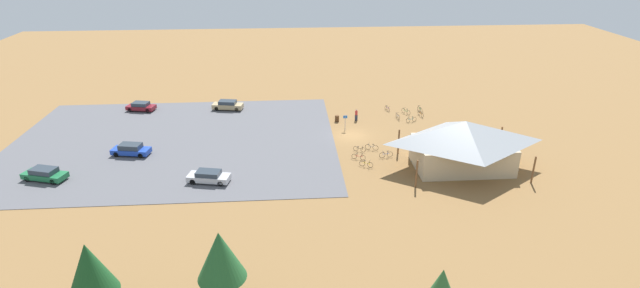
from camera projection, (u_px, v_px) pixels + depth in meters
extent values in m
plane|color=olive|center=(351.00, 136.00, 65.02)|extent=(160.00, 160.00, 0.00)
cube|color=#56565B|center=(174.00, 142.00, 63.07)|extent=(41.73, 31.78, 0.05)
cube|color=#C6B28E|center=(462.00, 155.00, 55.70)|extent=(10.66, 6.42, 3.18)
pyramid|color=#93999E|center=(465.00, 132.00, 54.54)|extent=(13.21, 8.96, 2.56)
cylinder|color=brown|center=(501.00, 139.00, 60.05)|extent=(0.20, 0.20, 3.18)
cylinder|color=brown|center=(399.00, 142.00, 59.18)|extent=(0.20, 0.20, 3.18)
cylinder|color=brown|center=(533.00, 170.00, 52.21)|extent=(0.20, 0.20, 3.18)
cylinder|color=brown|center=(417.00, 174.00, 51.35)|extent=(0.20, 0.20, 3.18)
cylinder|color=brown|center=(337.00, 119.00, 69.74)|extent=(0.60, 0.60, 0.90)
cylinder|color=#99999E|center=(345.00, 122.00, 66.54)|extent=(0.08, 0.08, 2.20)
cube|color=#1959B2|center=(345.00, 117.00, 66.22)|extent=(0.56, 0.04, 0.40)
cone|color=#194C23|center=(90.00, 269.00, 32.93)|extent=(3.39, 3.39, 3.99)
cone|color=#235B2D|center=(220.00, 255.00, 33.23)|extent=(3.44, 3.44, 3.73)
torus|color=black|center=(421.00, 111.00, 73.07)|extent=(0.17, 0.73, 0.73)
torus|color=black|center=(419.00, 109.00, 73.92)|extent=(0.17, 0.73, 0.73)
cylinder|color=#1E7F38|center=(420.00, 109.00, 73.45)|extent=(0.19, 0.88, 0.04)
cylinder|color=#1E7F38|center=(420.00, 109.00, 73.26)|extent=(0.04, 0.04, 0.41)
cube|color=black|center=(421.00, 107.00, 73.18)|extent=(0.11, 0.21, 0.05)
cylinder|color=#1E7F38|center=(419.00, 107.00, 73.73)|extent=(0.04, 0.04, 0.52)
cylinder|color=black|center=(419.00, 106.00, 73.63)|extent=(0.48, 0.12, 0.03)
torus|color=black|center=(390.00, 154.00, 58.71)|extent=(0.74, 0.15, 0.75)
torus|color=black|center=(382.00, 155.00, 58.51)|extent=(0.74, 0.15, 0.75)
cylinder|color=#2347B7|center=(386.00, 154.00, 58.56)|extent=(0.89, 0.17, 0.04)
cylinder|color=#2347B7|center=(388.00, 153.00, 58.55)|extent=(0.04, 0.04, 0.48)
cube|color=black|center=(388.00, 151.00, 58.46)|extent=(0.21, 0.11, 0.05)
cylinder|color=#2347B7|center=(383.00, 153.00, 58.44)|extent=(0.04, 0.04, 0.47)
cylinder|color=black|center=(383.00, 152.00, 58.34)|extent=(0.10, 0.48, 0.03)
torus|color=black|center=(386.00, 108.00, 74.38)|extent=(0.21, 0.65, 0.66)
torus|color=black|center=(389.00, 110.00, 73.55)|extent=(0.21, 0.65, 0.66)
cylinder|color=#722D9E|center=(387.00, 108.00, 73.92)|extent=(0.26, 0.87, 0.04)
cylinder|color=#722D9E|center=(387.00, 107.00, 74.04)|extent=(0.04, 0.04, 0.40)
cube|color=black|center=(387.00, 106.00, 73.96)|extent=(0.13, 0.21, 0.05)
cylinder|color=#722D9E|center=(388.00, 108.00, 73.55)|extent=(0.04, 0.04, 0.42)
cylinder|color=black|center=(388.00, 107.00, 73.46)|extent=(0.47, 0.15, 0.03)
torus|color=black|center=(356.00, 149.00, 60.40)|extent=(0.59, 0.33, 0.64)
torus|color=black|center=(363.00, 150.00, 60.06)|extent=(0.59, 0.33, 0.64)
cylinder|color=black|center=(359.00, 148.00, 60.19)|extent=(0.80, 0.43, 0.04)
cylinder|color=black|center=(358.00, 148.00, 60.22)|extent=(0.04, 0.04, 0.34)
cube|color=black|center=(358.00, 147.00, 60.16)|extent=(0.21, 0.16, 0.05)
cylinder|color=black|center=(362.00, 148.00, 60.01)|extent=(0.04, 0.04, 0.45)
cylinder|color=black|center=(362.00, 146.00, 59.91)|extent=(0.25, 0.44, 0.03)
torus|color=black|center=(419.00, 113.00, 72.12)|extent=(0.20, 0.66, 0.67)
torus|color=black|center=(422.00, 115.00, 71.27)|extent=(0.20, 0.66, 0.67)
cylinder|color=orange|center=(421.00, 114.00, 71.65)|extent=(0.26, 0.88, 0.04)
cylinder|color=orange|center=(420.00, 112.00, 71.76)|extent=(0.04, 0.04, 0.44)
cube|color=black|center=(420.00, 111.00, 71.67)|extent=(0.13, 0.21, 0.05)
cylinder|color=orange|center=(422.00, 114.00, 71.27)|extent=(0.04, 0.04, 0.43)
cylinder|color=black|center=(422.00, 112.00, 71.18)|extent=(0.47, 0.15, 0.03)
torus|color=black|center=(362.00, 163.00, 56.50)|extent=(0.63, 0.37, 0.70)
torus|color=black|center=(370.00, 165.00, 56.12)|extent=(0.63, 0.37, 0.70)
cylinder|color=yellow|center=(366.00, 163.00, 56.27)|extent=(0.83, 0.48, 0.04)
cylinder|color=yellow|center=(365.00, 162.00, 56.30)|extent=(0.04, 0.04, 0.41)
cube|color=black|center=(365.00, 161.00, 56.22)|extent=(0.21, 0.17, 0.05)
cylinder|color=yellow|center=(369.00, 163.00, 56.06)|extent=(0.04, 0.04, 0.50)
cylinder|color=black|center=(370.00, 161.00, 55.96)|extent=(0.26, 0.44, 0.03)
torus|color=black|center=(375.00, 148.00, 60.55)|extent=(0.68, 0.28, 0.71)
torus|color=black|center=(368.00, 147.00, 60.79)|extent=(0.68, 0.28, 0.71)
cylinder|color=#B7B7BC|center=(372.00, 146.00, 60.62)|extent=(0.84, 0.33, 0.04)
cylinder|color=#B7B7BC|center=(373.00, 146.00, 60.54)|extent=(0.04, 0.04, 0.43)
cube|color=black|center=(373.00, 144.00, 60.46)|extent=(0.22, 0.14, 0.05)
cylinder|color=#B7B7BC|center=(369.00, 145.00, 60.67)|extent=(0.04, 0.04, 0.48)
cylinder|color=black|center=(369.00, 144.00, 60.57)|extent=(0.19, 0.46, 0.03)
torus|color=black|center=(354.00, 156.00, 58.32)|extent=(0.62, 0.30, 0.66)
torus|color=black|center=(363.00, 158.00, 58.00)|extent=(0.62, 0.30, 0.66)
cylinder|color=red|center=(359.00, 156.00, 58.12)|extent=(0.91, 0.43, 0.04)
cylinder|color=red|center=(357.00, 155.00, 58.14)|extent=(0.04, 0.04, 0.38)
cube|color=black|center=(357.00, 154.00, 58.07)|extent=(0.22, 0.15, 0.05)
cylinder|color=red|center=(362.00, 156.00, 57.94)|extent=(0.04, 0.04, 0.45)
cylinder|color=black|center=(362.00, 154.00, 57.85)|extent=(0.22, 0.45, 0.03)
torus|color=black|center=(399.00, 118.00, 70.26)|extent=(0.11, 0.69, 0.69)
torus|color=black|center=(397.00, 115.00, 71.21)|extent=(0.11, 0.69, 0.69)
cylinder|color=silver|center=(398.00, 116.00, 70.68)|extent=(0.13, 0.97, 0.04)
cylinder|color=silver|center=(398.00, 116.00, 70.49)|extent=(0.04, 0.04, 0.36)
cube|color=black|center=(398.00, 115.00, 70.41)|extent=(0.10, 0.21, 0.05)
cylinder|color=silver|center=(397.00, 114.00, 71.02)|extent=(0.04, 0.04, 0.46)
cylinder|color=black|center=(397.00, 113.00, 70.92)|extent=(0.48, 0.08, 0.03)
torus|color=black|center=(414.00, 119.00, 69.76)|extent=(0.66, 0.24, 0.68)
torus|color=black|center=(408.00, 120.00, 69.42)|extent=(0.66, 0.24, 0.68)
cylinder|color=#197A7F|center=(411.00, 119.00, 69.54)|extent=(0.93, 0.32, 0.04)
cylinder|color=#197A7F|center=(412.00, 118.00, 69.56)|extent=(0.04, 0.04, 0.44)
cube|color=black|center=(413.00, 117.00, 69.47)|extent=(0.21, 0.14, 0.05)
cylinder|color=#197A7F|center=(409.00, 119.00, 69.36)|extent=(0.04, 0.04, 0.43)
cylinder|color=black|center=(409.00, 117.00, 69.28)|extent=(0.17, 0.47, 0.03)
torus|color=black|center=(408.00, 113.00, 72.21)|extent=(0.43, 0.65, 0.74)
torus|color=black|center=(403.00, 111.00, 72.99)|extent=(0.43, 0.65, 0.74)
cylinder|color=#1E7F38|center=(406.00, 111.00, 72.55)|extent=(0.54, 0.84, 0.04)
cylinder|color=#1E7F38|center=(407.00, 111.00, 72.36)|extent=(0.04, 0.04, 0.47)
cube|color=black|center=(407.00, 109.00, 72.27)|extent=(0.17, 0.21, 0.05)
cylinder|color=#1E7F38|center=(404.00, 109.00, 72.80)|extent=(0.04, 0.04, 0.51)
cylinder|color=black|center=(404.00, 108.00, 72.70)|extent=(0.42, 0.28, 0.03)
cube|color=tan|center=(228.00, 106.00, 74.25)|extent=(4.83, 2.53, 0.69)
cube|color=#2D3842|center=(228.00, 102.00, 74.01)|extent=(2.80, 1.96, 0.51)
cylinder|color=black|center=(217.00, 109.00, 73.82)|extent=(0.67, 0.33, 0.64)
cylinder|color=black|center=(220.00, 105.00, 75.20)|extent=(0.67, 0.33, 0.64)
cylinder|color=black|center=(237.00, 109.00, 73.51)|extent=(0.67, 0.33, 0.64)
cylinder|color=black|center=(239.00, 106.00, 74.89)|extent=(0.67, 0.33, 0.64)
cube|color=#1E42B2|center=(131.00, 151.00, 59.19)|extent=(4.81, 2.59, 0.61)
cube|color=#2D3842|center=(130.00, 146.00, 58.95)|extent=(2.80, 2.00, 0.59)
cylinder|color=black|center=(116.00, 154.00, 58.73)|extent=(0.67, 0.34, 0.64)
cylinder|color=black|center=(122.00, 149.00, 60.14)|extent=(0.67, 0.34, 0.64)
cylinder|color=black|center=(141.00, 156.00, 58.41)|extent=(0.67, 0.34, 0.64)
cylinder|color=black|center=(146.00, 150.00, 59.81)|extent=(0.67, 0.34, 0.64)
cube|color=#1E6B3D|center=(45.00, 175.00, 53.24)|extent=(5.10, 3.11, 0.61)
cube|color=#2D3842|center=(44.00, 171.00, 53.01)|extent=(3.02, 2.30, 0.55)
cylinder|color=black|center=(27.00, 179.00, 52.93)|extent=(0.68, 0.39, 0.64)
cylinder|color=black|center=(38.00, 172.00, 54.36)|extent=(0.68, 0.39, 0.64)
cylinder|color=black|center=(53.00, 182.00, 52.29)|extent=(0.68, 0.39, 0.64)
cylinder|color=black|center=(63.00, 175.00, 53.72)|extent=(0.68, 0.39, 0.64)
cube|color=maroon|center=(141.00, 107.00, 73.88)|extent=(4.49, 2.66, 0.57)
cube|color=#2D3842|center=(141.00, 104.00, 73.66)|extent=(2.64, 2.05, 0.52)
cylinder|color=black|center=(130.00, 110.00, 73.42)|extent=(0.67, 0.35, 0.64)
cylinder|color=black|center=(135.00, 106.00, 74.85)|extent=(0.67, 0.35, 0.64)
cylinder|color=black|center=(148.00, 111.00, 73.05)|extent=(0.67, 0.35, 0.64)
cylinder|color=black|center=(153.00, 107.00, 74.48)|extent=(0.67, 0.35, 0.64)
cube|color=#BCBCC1|center=(209.00, 178.00, 52.73)|extent=(4.82, 2.67, 0.63)
cube|color=#2D3842|center=(208.00, 173.00, 52.51)|extent=(2.82, 2.05, 0.48)
cylinder|color=black|center=(193.00, 182.00, 52.31)|extent=(0.67, 0.35, 0.64)
cylinder|color=black|center=(198.00, 175.00, 53.71)|extent=(0.67, 0.35, 0.64)
cylinder|color=black|center=(220.00, 184.00, 51.93)|extent=(0.67, 0.35, 0.64)
cylinder|color=black|center=(225.00, 177.00, 53.32)|extent=(0.67, 0.35, 0.64)
cube|color=#2D3347|center=(356.00, 118.00, 70.08)|extent=(0.40, 0.40, 0.89)
cylinder|color=red|center=(356.00, 113.00, 69.78)|extent=(0.36, 0.36, 0.61)
sphere|color=tan|center=(356.00, 110.00, 69.61)|extent=(0.24, 0.24, 0.24)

